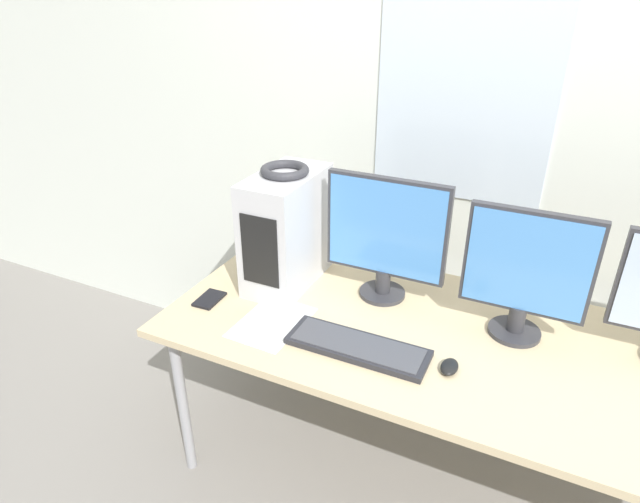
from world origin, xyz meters
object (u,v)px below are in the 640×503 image
keyboard (358,347)px  cell_phone (209,299)px  headphones (285,170)px  pc_tower (287,230)px  monitor_main (386,236)px  mouse (449,367)px  monitor_right_near (526,273)px

keyboard → cell_phone: 0.61m
headphones → keyboard: (0.42, -0.29, -0.45)m
pc_tower → cell_phone: pc_tower is taller
pc_tower → monitor_main: size_ratio=0.94×
monitor_main → cell_phone: size_ratio=3.72×
pc_tower → mouse: bearing=-20.5°
monitor_main → cell_phone: bearing=-151.1°
headphones → cell_phone: (-0.19, -0.26, -0.45)m
headphones → pc_tower: bearing=-90.0°
keyboard → cell_phone: size_ratio=3.69×
pc_tower → cell_phone: 0.39m
headphones → monitor_right_near: (0.86, 0.02, -0.22)m
keyboard → mouse: 0.29m
pc_tower → headphones: bearing=90.0°
monitor_main → keyboard: size_ratio=1.01×
pc_tower → monitor_main: monitor_main is taller
headphones → cell_phone: headphones is taller
monitor_right_near → mouse: bearing=-118.5°
mouse → cell_phone: (-0.90, 0.01, -0.01)m
mouse → cell_phone: 0.90m
monitor_main → pc_tower: bearing=-171.3°
keyboard → mouse: (0.29, 0.03, 0.00)m
headphones → monitor_right_near: 0.89m
mouse → cell_phone: size_ratio=0.67×
keyboard → mouse: bearing=5.2°
monitor_main → cell_phone: monitor_main is taller
headphones → monitor_main: headphones is taller
cell_phone → pc_tower: bearing=50.3°
keyboard → cell_phone: keyboard is taller
pc_tower → cell_phone: bearing=-127.1°
mouse → cell_phone: mouse is taller
mouse → cell_phone: bearing=179.5°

